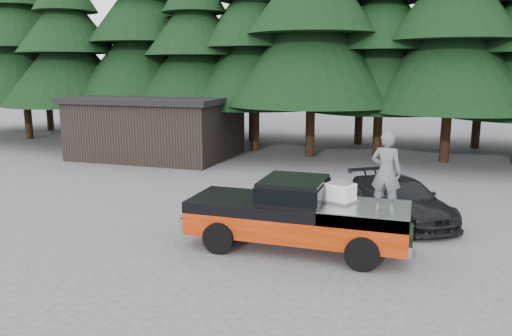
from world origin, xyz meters
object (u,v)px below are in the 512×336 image
(pickup_truck, at_px, (297,225))
(man_on_bed, at_px, (386,172))
(air_compressor, at_px, (340,193))
(utility_building, at_px, (158,126))
(parked_car, at_px, (401,199))

(pickup_truck, bearing_deg, man_on_bed, -8.68)
(man_on_bed, bearing_deg, air_compressor, -14.46)
(pickup_truck, xyz_separation_m, man_on_bed, (2.27, -0.35, 1.66))
(man_on_bed, xyz_separation_m, utility_building, (-12.95, 12.14, -0.66))
(man_on_bed, distance_m, parked_car, 4.30)
(air_compressor, height_order, utility_building, utility_building)
(parked_car, bearing_deg, pickup_truck, -159.12)
(air_compressor, bearing_deg, utility_building, 156.69)
(pickup_truck, bearing_deg, utility_building, 132.17)
(air_compressor, bearing_deg, pickup_truck, -148.31)
(pickup_truck, height_order, man_on_bed, man_on_bed)
(pickup_truck, relative_size, utility_building, 0.71)
(air_compressor, height_order, parked_car, air_compressor)
(parked_car, relative_size, utility_building, 0.55)
(man_on_bed, height_order, utility_building, man_on_bed)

